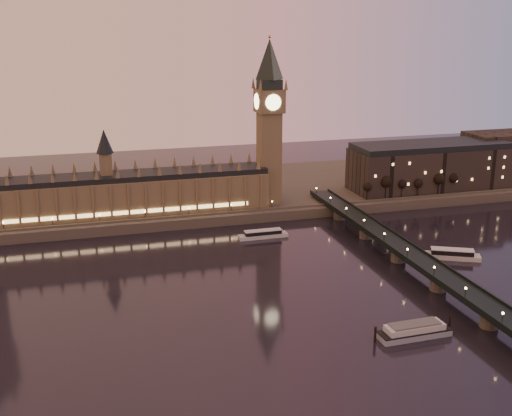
{
  "coord_description": "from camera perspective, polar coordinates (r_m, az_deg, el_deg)",
  "views": [
    {
      "loc": [
        -62.02,
        -255.85,
        118.44
      ],
      "look_at": [
        20.98,
        35.0,
        29.61
      ],
      "focal_mm": 45.0,
      "sensor_mm": 36.0,
      "label": 1
    }
  ],
  "objects": [
    {
      "name": "cruise_boat_b",
      "position": [
        346.58,
        17.03,
        -3.96
      ],
      "size": [
        28.44,
        18.84,
        5.21
      ],
      "rotation": [
        0.0,
        0.0,
        -0.46
      ],
      "color": "silver",
      "rests_on": "ground"
    },
    {
      "name": "big_ben",
      "position": [
        398.03,
        1.19,
        8.5
      ],
      "size": [
        17.68,
        17.68,
        104.0
      ],
      "color": "brown",
      "rests_on": "ground"
    },
    {
      "name": "city_block",
      "position": [
        474.21,
        17.33,
        3.92
      ],
      "size": [
        155.0,
        45.0,
        34.0
      ],
      "color": "black",
      "rests_on": "ground"
    },
    {
      "name": "bare_tree_1",
      "position": [
        424.01,
        11.26,
        2.06
      ],
      "size": [
        6.54,
        6.54,
        13.29
      ],
      "color": "black",
      "rests_on": "ground"
    },
    {
      "name": "bare_tree_5",
      "position": [
        449.45,
        17.13,
        2.45
      ],
      "size": [
        6.54,
        6.54,
        13.29
      ],
      "color": "black",
      "rests_on": "ground"
    },
    {
      "name": "bare_tree_3",
      "position": [
        436.16,
        14.28,
        2.26
      ],
      "size": [
        6.54,
        6.54,
        13.29
      ],
      "color": "black",
      "rests_on": "ground"
    },
    {
      "name": "bare_tree_4",
      "position": [
        442.66,
        15.73,
        2.36
      ],
      "size": [
        6.54,
        6.54,
        13.29
      ],
      "color": "black",
      "rests_on": "ground"
    },
    {
      "name": "bare_tree_0",
      "position": [
        418.4,
        9.69,
        1.95
      ],
      "size": [
        6.54,
        6.54,
        13.29
      ],
      "color": "black",
      "rests_on": "ground"
    },
    {
      "name": "moored_barge",
      "position": [
        260.65,
        13.89,
        -10.54
      ],
      "size": [
        33.74,
        8.94,
        6.19
      ],
      "rotation": [
        0.0,
        0.0,
        0.03
      ],
      "color": "#8D9AB4",
      "rests_on": "ground"
    },
    {
      "name": "ground",
      "position": [
        288.67,
        -2.12,
        -7.87
      ],
      "size": [
        700.0,
        700.0,
        0.0
      ],
      "primitive_type": "plane",
      "color": "black",
      "rests_on": "ground"
    },
    {
      "name": "westminster_bridge",
      "position": [
        319.08,
        14.11,
        -4.88
      ],
      "size": [
        13.2,
        260.0,
        15.3
      ],
      "color": "black",
      "rests_on": "ground"
    },
    {
      "name": "cruise_boat_a",
      "position": [
        362.89,
        0.63,
        -2.35
      ],
      "size": [
        28.25,
        6.3,
        4.51
      ],
      "rotation": [
        0.0,
        0.0,
        0.01
      ],
      "color": "silver",
      "rests_on": "ground"
    },
    {
      "name": "bare_tree_2",
      "position": [
        429.94,
        12.79,
        2.16
      ],
      "size": [
        6.54,
        6.54,
        13.29
      ],
      "color": "black",
      "rests_on": "ground"
    },
    {
      "name": "far_embankment",
      "position": [
        445.99,
        -3.47,
        1.34
      ],
      "size": [
        560.0,
        130.0,
        6.0
      ],
      "primitive_type": "cube",
      "color": "#423D35",
      "rests_on": "ground"
    },
    {
      "name": "palace_of_westminster",
      "position": [
        389.67,
        -12.21,
        1.62
      ],
      "size": [
        180.0,
        26.62,
        52.0
      ],
      "color": "brown",
      "rests_on": "ground"
    }
  ]
}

